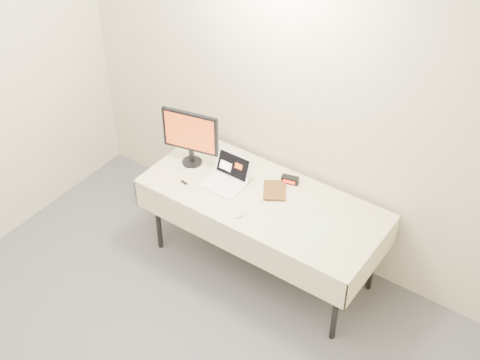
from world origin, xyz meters
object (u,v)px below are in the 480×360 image
Objects in this scene: monitor at (190,134)px; laptop at (227,177)px; table at (263,204)px; book at (264,180)px.

laptop is at bearing -18.99° from monitor.
monitor is at bearing 177.49° from table.
laptop is 1.36× the size of book.
monitor is at bearing 151.13° from book.
laptop is 0.44m from monitor.
table is 0.78m from monitor.
monitor reaches higher than laptop.
monitor is 0.68m from book.
table is 6.01× the size of laptop.
book is (0.66, 0.03, -0.16)m from monitor.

